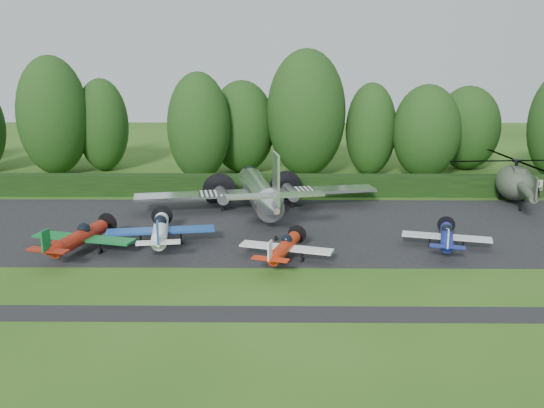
{
  "coord_description": "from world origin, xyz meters",
  "views": [
    {
      "loc": [
        1.88,
        -35.85,
        13.81
      ],
      "look_at": [
        1.49,
        7.95,
        2.5
      ],
      "focal_mm": 40.0,
      "sensor_mm": 36.0,
      "label": 1
    }
  ],
  "objects_px": {
    "light_plane_red": "(79,238)",
    "light_plane_orange": "(284,247)",
    "sign_board": "(527,187)",
    "light_plane_white": "(160,230)",
    "helicopter": "(515,180)",
    "light_plane_blue": "(447,236)",
    "transport_plane": "(259,192)"
  },
  "relations": [
    {
      "from": "light_plane_red",
      "to": "light_plane_white",
      "type": "relative_size",
      "value": 0.96
    },
    {
      "from": "light_plane_red",
      "to": "light_plane_orange",
      "type": "relative_size",
      "value": 1.18
    },
    {
      "from": "transport_plane",
      "to": "light_plane_orange",
      "type": "relative_size",
      "value": 3.19
    },
    {
      "from": "helicopter",
      "to": "sign_board",
      "type": "bearing_deg",
      "value": 25.28
    },
    {
      "from": "light_plane_orange",
      "to": "helicopter",
      "type": "xyz_separation_m",
      "value": [
        21.3,
        16.22,
        1.15
      ]
    },
    {
      "from": "light_plane_orange",
      "to": "sign_board",
      "type": "bearing_deg",
      "value": 19.86
    },
    {
      "from": "sign_board",
      "to": "light_plane_white",
      "type": "bearing_deg",
      "value": -144.57
    },
    {
      "from": "transport_plane",
      "to": "light_plane_blue",
      "type": "relative_size",
      "value": 3.26
    },
    {
      "from": "transport_plane",
      "to": "sign_board",
      "type": "height_order",
      "value": "transport_plane"
    },
    {
      "from": "light_plane_white",
      "to": "helicopter",
      "type": "relative_size",
      "value": 0.56
    },
    {
      "from": "light_plane_blue",
      "to": "helicopter",
      "type": "height_order",
      "value": "helicopter"
    },
    {
      "from": "light_plane_white",
      "to": "sign_board",
      "type": "height_order",
      "value": "light_plane_white"
    },
    {
      "from": "light_plane_orange",
      "to": "light_plane_red",
      "type": "bearing_deg",
      "value": 156.75
    },
    {
      "from": "helicopter",
      "to": "light_plane_blue",
      "type": "bearing_deg",
      "value": -136.12
    },
    {
      "from": "transport_plane",
      "to": "light_plane_red",
      "type": "distance_m",
      "value": 16.11
    },
    {
      "from": "light_plane_white",
      "to": "light_plane_red",
      "type": "bearing_deg",
      "value": -153.56
    },
    {
      "from": "light_plane_red",
      "to": "light_plane_white",
      "type": "distance_m",
      "value": 5.53
    },
    {
      "from": "transport_plane",
      "to": "helicopter",
      "type": "height_order",
      "value": "transport_plane"
    },
    {
      "from": "helicopter",
      "to": "light_plane_orange",
      "type": "bearing_deg",
      "value": -152.97
    },
    {
      "from": "light_plane_white",
      "to": "helicopter",
      "type": "height_order",
      "value": "helicopter"
    },
    {
      "from": "light_plane_red",
      "to": "transport_plane",
      "type": "bearing_deg",
      "value": 26.86
    },
    {
      "from": "light_plane_blue",
      "to": "light_plane_white",
      "type": "bearing_deg",
      "value": 163.85
    },
    {
      "from": "light_plane_blue",
      "to": "sign_board",
      "type": "relative_size",
      "value": 2.02
    },
    {
      "from": "light_plane_blue",
      "to": "helicopter",
      "type": "bearing_deg",
      "value": 39.61
    },
    {
      "from": "light_plane_red",
      "to": "helicopter",
      "type": "xyz_separation_m",
      "value": [
        35.38,
        14.75,
        0.97
      ]
    },
    {
      "from": "light_plane_blue",
      "to": "helicopter",
      "type": "xyz_separation_m",
      "value": [
        9.87,
        13.65,
        1.17
      ]
    },
    {
      "from": "light_plane_red",
      "to": "sign_board",
      "type": "bearing_deg",
      "value": 8.51
    },
    {
      "from": "light_plane_red",
      "to": "sign_board",
      "type": "xyz_separation_m",
      "value": [
        36.99,
        15.9,
        0.04
      ]
    },
    {
      "from": "transport_plane",
      "to": "light_plane_white",
      "type": "height_order",
      "value": "transport_plane"
    },
    {
      "from": "light_plane_red",
      "to": "helicopter",
      "type": "height_order",
      "value": "helicopter"
    },
    {
      "from": "transport_plane",
      "to": "light_plane_blue",
      "type": "height_order",
      "value": "transport_plane"
    },
    {
      "from": "light_plane_red",
      "to": "light_plane_orange",
      "type": "xyz_separation_m",
      "value": [
        14.08,
        -1.47,
        -0.18
      ]
    }
  ]
}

